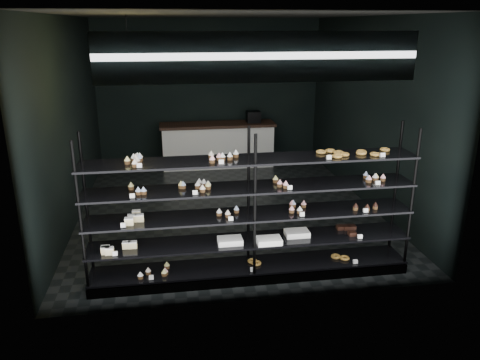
{
  "coord_description": "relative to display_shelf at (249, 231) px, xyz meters",
  "views": [
    {
      "loc": [
        -0.95,
        -7.66,
        3.06
      ],
      "look_at": [
        -0.05,
        -1.9,
        1.12
      ],
      "focal_mm": 35.0,
      "sensor_mm": 36.0,
      "label": 1
    }
  ],
  "objects": [
    {
      "name": "pendant_lamp",
      "position": [
        -1.42,
        1.46,
        1.82
      ],
      "size": [
        0.31,
        0.31,
        0.89
      ],
      "color": "black",
      "rests_on": "room"
    },
    {
      "name": "room",
      "position": [
        0.02,
        2.45,
        0.97
      ],
      "size": [
        5.01,
        6.01,
        3.2
      ],
      "color": "black",
      "rests_on": "ground"
    },
    {
      "name": "service_counter",
      "position": [
        0.16,
        4.95,
        -0.13
      ],
      "size": [
        2.54,
        0.65,
        1.23
      ],
      "color": "silver",
      "rests_on": "room"
    },
    {
      "name": "display_shelf",
      "position": [
        0.0,
        0.0,
        0.0
      ],
      "size": [
        4.0,
        0.5,
        1.91
      ],
      "color": "black",
      "rests_on": "room"
    },
    {
      "name": "signage",
      "position": [
        0.02,
        -0.48,
        2.12
      ],
      "size": [
        3.3,
        0.05,
        0.5
      ],
      "color": "#0E1D46",
      "rests_on": "room"
    }
  ]
}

